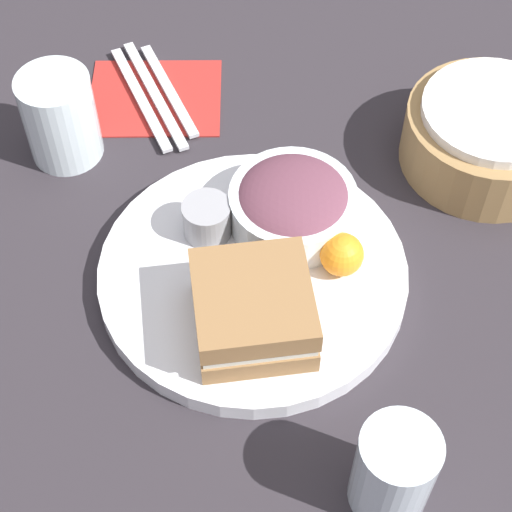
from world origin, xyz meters
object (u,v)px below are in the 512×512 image
at_px(water_glass, 63,117).
at_px(sandwich, 256,310).
at_px(fork, 143,98).
at_px(spoon, 172,90).
at_px(plate, 256,274).
at_px(bread_basket, 492,135).
at_px(dressing_cup, 210,219).
at_px(drink_glass, 398,471).
at_px(knife, 157,94).
at_px(salad_bowl, 296,203).

bearing_deg(water_glass, sandwich, 39.87).
height_order(fork, spoon, same).
bearing_deg(plate, spoon, -160.04).
distance_m(sandwich, water_glass, 0.33).
bearing_deg(bread_basket, dressing_cup, -68.93).
bearing_deg(plate, drink_glass, 26.76).
relative_size(sandwich, knife, 0.63).
bearing_deg(fork, dressing_cup, 178.62).
bearing_deg(water_glass, bread_basket, 87.94).
distance_m(dressing_cup, spoon, 0.24).
bearing_deg(knife, drink_glass, -178.48).
relative_size(sandwich, spoon, 0.73).
distance_m(salad_bowl, spoon, 0.26).
bearing_deg(sandwich, water_glass, -140.13).
xyz_separation_m(plate, dressing_cup, (-0.05, -0.05, 0.03)).
bearing_deg(plate, knife, -156.52).
bearing_deg(dressing_cup, knife, -162.35).
height_order(knife, spoon, same).
bearing_deg(water_glass, dressing_cup, 50.58).
relative_size(bread_basket, fork, 0.99).
distance_m(sandwich, salad_bowl, 0.14).
distance_m(plate, dressing_cup, 0.07).
xyz_separation_m(dressing_cup, fork, (-0.21, -0.09, -0.03)).
distance_m(drink_glass, water_glass, 0.52).
xyz_separation_m(plate, spoon, (-0.28, -0.10, -0.00)).
bearing_deg(fork, sandwich, 178.40).
xyz_separation_m(plate, fork, (-0.26, -0.13, -0.00)).
bearing_deg(fork, drink_glass, -176.59).
distance_m(plate, water_glass, 0.28).
xyz_separation_m(dressing_cup, water_glass, (-0.13, -0.16, 0.01)).
relative_size(dressing_cup, bread_basket, 0.27).
relative_size(drink_glass, bread_basket, 0.54).
bearing_deg(water_glass, spoon, 130.26).
bearing_deg(water_glass, knife, 132.60).
distance_m(sandwich, fork, 0.36).
xyz_separation_m(salad_bowl, fork, (-0.20, -0.17, -0.04)).
relative_size(fork, water_glass, 1.79).
bearing_deg(bread_basket, sandwich, -48.00).
bearing_deg(fork, water_glass, 112.18).
xyz_separation_m(plate, knife, (-0.27, -0.12, -0.00)).
bearing_deg(salad_bowl, plate, -33.67).
bearing_deg(bread_basket, salad_bowl, -64.65).
height_order(sandwich, bread_basket, same).
height_order(salad_bowl, drink_glass, drink_glass).
distance_m(dressing_cup, knife, 0.23).
bearing_deg(plate, dressing_cup, -135.65).
height_order(drink_glass, knife, drink_glass).
xyz_separation_m(bread_basket, knife, (-0.10, -0.38, -0.03)).
height_order(salad_bowl, dressing_cup, salad_bowl).
distance_m(plate, bread_basket, 0.31).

